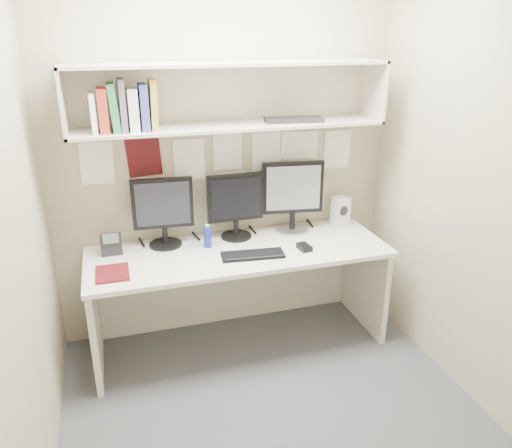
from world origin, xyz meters
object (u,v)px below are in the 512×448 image
object	(u,v)px
desk_phone	(111,244)
monitor_center	(235,203)
monitor_right	(293,194)
speaker	(340,211)
maroon_notebook	(112,273)
keyboard	(253,255)
monitor_left	(163,209)
desk	(240,297)

from	to	relation	value
desk_phone	monitor_center	bearing A→B (deg)	3.57
monitor_right	speaker	distance (m)	0.42
monitor_right	maroon_notebook	bearing A→B (deg)	-156.80
monitor_right	keyboard	xyz separation A→B (m)	(-0.40, -0.35, -0.27)
monitor_right	desk_phone	xyz separation A→B (m)	(-1.27, -0.04, -0.21)
monitor_left	monitor_right	world-z (taller)	monitor_right
monitor_right	maroon_notebook	world-z (taller)	monitor_right
desk	desk_phone	world-z (taller)	desk_phone
monitor_right	desk_phone	size ratio (longest dim) A/B	3.21
monitor_center	desk_phone	size ratio (longest dim) A/B	2.87
monitor_left	monitor_right	size ratio (longest dim) A/B	0.91
desk	monitor_right	world-z (taller)	monitor_right
desk	monitor_left	distance (m)	0.80
monitor_left	monitor_center	size ratio (longest dim) A/B	1.02
keyboard	maroon_notebook	xyz separation A→B (m)	(-0.88, 0.00, -0.00)
speaker	monitor_right	bearing A→B (deg)	164.94
monitor_right	desk	bearing A→B (deg)	-146.67
monitor_center	desk_phone	xyz separation A→B (m)	(-0.85, -0.04, -0.19)
speaker	desk_phone	xyz separation A→B (m)	(-1.66, -0.04, -0.04)
maroon_notebook	keyboard	bearing A→B (deg)	0.21
speaker	maroon_notebook	world-z (taller)	speaker
monitor_left	monitor_right	bearing A→B (deg)	3.60
speaker	desk	bearing A→B (deg)	179.07
maroon_notebook	desk_phone	world-z (taller)	desk_phone
desk	keyboard	xyz separation A→B (m)	(0.06, -0.13, 0.37)
desk	maroon_notebook	size ratio (longest dim) A/B	8.33
desk	monitor_left	bearing A→B (deg)	154.57
keyboard	maroon_notebook	bearing A→B (deg)	-174.04
desk	speaker	size ratio (longest dim) A/B	9.38
monitor_left	monitor_center	distance (m)	0.50
monitor_right	keyboard	distance (m)	0.60
monitor_right	speaker	xyz separation A→B (m)	(0.39, 0.00, -0.17)
keyboard	monitor_center	bearing A→B (deg)	99.42
speaker	desk_phone	world-z (taller)	speaker
desk	monitor_right	bearing A→B (deg)	25.49
monitor_left	desk_phone	xyz separation A→B (m)	(-0.35, -0.04, -0.19)
desk	monitor_center	distance (m)	0.65
monitor_right	desk_phone	world-z (taller)	monitor_right
desk_phone	speaker	bearing A→B (deg)	2.55
speaker	maroon_notebook	xyz separation A→B (m)	(-1.67, -0.36, -0.10)
desk_phone	monitor_left	bearing A→B (deg)	6.93
monitor_left	maroon_notebook	world-z (taller)	monitor_left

